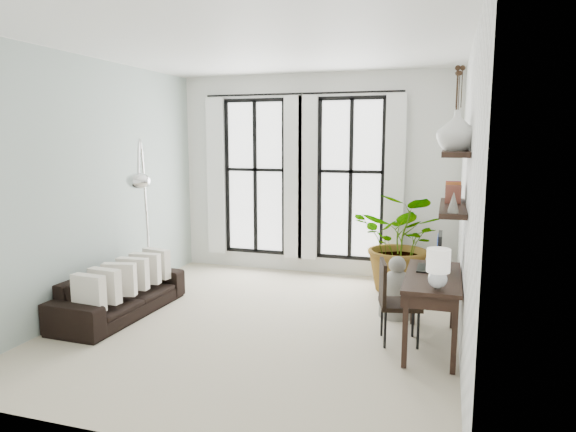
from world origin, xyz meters
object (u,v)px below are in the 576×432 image
at_px(arc_lamp, 142,179).
at_px(buddha, 396,291).
at_px(sofa, 120,293).
at_px(desk_chair, 392,296).
at_px(plant, 403,242).
at_px(desk, 432,281).

height_order(arc_lamp, buddha, arc_lamp).
height_order(sofa, buddha, buddha).
bearing_deg(desk_chair, arc_lamp, 161.83).
relative_size(plant, buddha, 1.89).
relative_size(sofa, arc_lamp, 0.86).
relative_size(sofa, desk_chair, 2.09).
distance_m(sofa, desk_chair, 3.35).
distance_m(sofa, arc_lamp, 1.47).
bearing_deg(sofa, desk_chair, -86.13).
height_order(plant, buddha, plant).
distance_m(desk, buddha, 1.08).
xyz_separation_m(desk_chair, buddha, (-0.03, 0.84, -0.19)).
xyz_separation_m(plant, buddha, (0.03, -1.10, -0.40)).
xyz_separation_m(sofa, desk_chair, (3.34, 0.12, 0.24)).
xyz_separation_m(desk_chair, arc_lamp, (-3.24, 0.31, 1.17)).
distance_m(plant, desk, 2.05).
height_order(sofa, plant, plant).
distance_m(desk_chair, buddha, 0.87).
relative_size(desk, desk_chair, 1.47).
xyz_separation_m(sofa, buddha, (3.31, 0.96, 0.05)).
bearing_deg(sofa, buddha, -71.93).
xyz_separation_m(plant, arc_lamp, (-3.17, -1.63, 0.96)).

